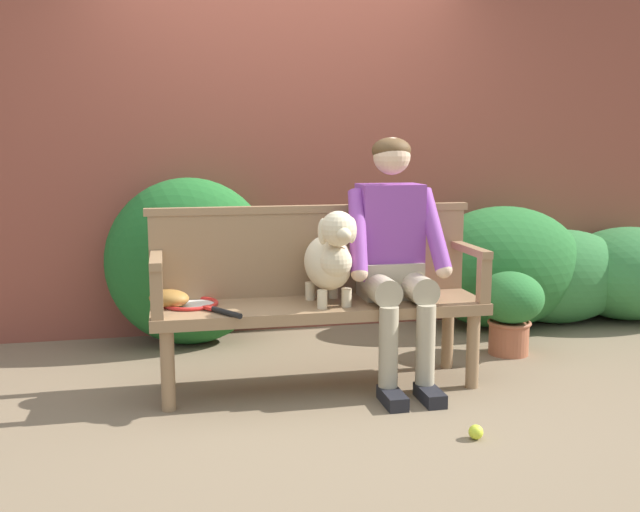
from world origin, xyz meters
The scene contains 16 objects.
ground_plane centered at (0.00, 0.00, 0.00)m, with size 40.00×40.00×0.00m, color #7A664C.
brick_garden_fence centered at (0.00, 1.40, 1.27)m, with size 8.00×0.30×2.54m, color brown.
hedge_bush_mid_right centered at (1.53, 0.98, 0.43)m, with size 1.19×0.75×0.87m, color #286B2D.
hedge_bush_far_left centered at (-0.65, 1.01, 0.55)m, with size 1.07×0.65×1.09m, color #1E5B23.
hedge_bush_far_right centered at (2.01, 1.01, 0.34)m, with size 1.07×0.64×0.69m, color #337538.
hedge_bush_mid_left centered at (2.58, 1.01, 0.35)m, with size 1.05×0.88×0.69m, color #337538.
garden_bench centered at (0.00, 0.00, 0.41)m, with size 1.77×0.47×0.47m.
bench_backrest centered at (0.00, 0.21, 0.72)m, with size 1.81×0.06×0.50m.
bench_armrest_left_end centered at (-0.84, -0.09, 0.67)m, with size 0.06×0.47×0.28m.
bench_armrest_right_end centered at (0.84, -0.09, 0.67)m, with size 0.06×0.47×0.28m.
person_seated centered at (0.40, -0.01, 0.74)m, with size 0.56×0.64×1.34m.
dog_on_bench centered at (0.04, -0.07, 0.72)m, with size 0.27×0.51×0.51m.
tennis_racket centered at (-0.66, 0.05, 0.48)m, with size 0.44×0.56×0.03m.
baseball_glove centered at (-0.79, 0.06, 0.52)m, with size 0.22×0.17×0.09m, color #9E6B2D.
tennis_ball centered at (0.54, -0.82, 0.03)m, with size 0.07×0.07×0.07m, color #CCDB33.
potted_plant centered at (1.29, 0.35, 0.31)m, with size 0.41×0.41×0.52m.
Camera 1 is at (-0.77, -3.62, 1.32)m, focal length 39.93 mm.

